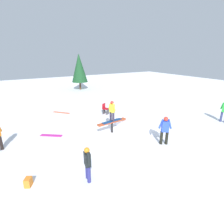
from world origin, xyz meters
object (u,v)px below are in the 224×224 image
bystander_black (87,162)px  pine_tree_near (79,68)px  backpack_on_snow (28,182)px  main_rider_on_rail (112,112)px  loose_snowboard_magenta (51,135)px  bystander_blue (165,129)px  rail_feature (112,123)px  loose_snowboard_coral (61,113)px  folding_chair (105,109)px

bystander_black → pine_tree_near: pine_tree_near is taller
backpack_on_snow → pine_tree_near: 19.09m
main_rider_on_rail → loose_snowboard_magenta: main_rider_on_rail is taller
bystander_blue → pine_tree_near: 17.35m
loose_snowboard_magenta → bystander_blue: bearing=176.8°
bystander_blue → backpack_on_snow: bystander_blue is taller
loose_snowboard_magenta → pine_tree_near: 14.91m
rail_feature → loose_snowboard_coral: 5.77m
bystander_black → loose_snowboard_coral: size_ratio=0.92×
main_rider_on_rail → loose_snowboard_coral: (1.71, -5.48, -1.36)m
loose_snowboard_magenta → main_rider_on_rail: bearing=-166.6°
bystander_black → pine_tree_near: 18.96m
main_rider_on_rail → backpack_on_snow: bearing=18.0°
bystander_blue → folding_chair: bystander_blue is taller
bystander_blue → bystander_black: (4.70, 0.59, -0.08)m
main_rider_on_rail → bystander_black: size_ratio=1.00×
pine_tree_near → bystander_blue: bearing=84.4°
loose_snowboard_coral → folding_chair: (-3.04, 2.14, 0.40)m
bystander_blue → backpack_on_snow: bearing=-149.6°
bystander_black → folding_chair: size_ratio=1.62×
backpack_on_snow → folding_chair: bearing=161.2°
rail_feature → main_rider_on_rail: bearing=0.0°
rail_feature → bystander_black: 4.50m
bystander_blue → backpack_on_snow: 6.79m
rail_feature → loose_snowboard_magenta: size_ratio=1.55×
pine_tree_near → main_rider_on_rail: bearing=76.9°
bystander_black → loose_snowboard_coral: bearing=180.0°
bystander_blue → loose_snowboard_coral: 8.93m
rail_feature → bystander_black: bystander_black is taller
rail_feature → folding_chair: (-1.33, -3.34, -0.21)m
rail_feature → main_rider_on_rail: 0.75m
rail_feature → loose_snowboard_coral: rail_feature is taller
main_rider_on_rail → pine_tree_near: size_ratio=0.30×
rail_feature → bystander_black: bearing=41.4°
bystander_black → loose_snowboard_magenta: bearing=-166.9°
loose_snowboard_magenta → pine_tree_near: (-6.77, -12.97, 2.91)m
loose_snowboard_magenta → folding_chair: size_ratio=1.51×
bystander_black → main_rider_on_rail: bearing=146.1°
backpack_on_snow → rail_feature: bearing=145.1°
bystander_blue → folding_chair: bearing=125.6°
main_rider_on_rail → bystander_blue: 3.24m
loose_snowboard_magenta → loose_snowboard_coral: size_ratio=0.86×
main_rider_on_rail → loose_snowboard_coral: bearing=-80.9°
rail_feature → folding_chair: size_ratio=2.34×
rail_feature → backpack_on_snow: 5.68m
loose_snowboard_magenta → loose_snowboard_coral: same height
loose_snowboard_coral → pine_tree_near: bearing=108.1°
loose_snowboard_magenta → backpack_on_snow: (1.66, 3.94, 0.16)m
main_rider_on_rail → bystander_blue: bearing=113.0°
bystander_blue → loose_snowboard_magenta: size_ratio=1.19×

